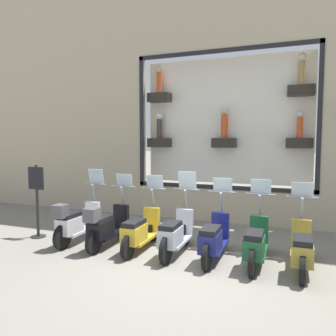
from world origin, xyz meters
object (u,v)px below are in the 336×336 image
Objects in this scene: scooter_olive_0 at (302,249)px; scooter_white_6 at (76,222)px; scooter_navy_2 at (214,239)px; scooter_yellow_4 at (140,231)px; scooter_silver_3 at (175,234)px; scooter_black_5 at (106,226)px; shop_sign_post at (37,198)px; scooter_green_1 at (256,244)px.

scooter_white_6 is at bearing 90.58° from scooter_olive_0.
scooter_navy_2 is 3.26m from scooter_white_6.
scooter_navy_2 is 1.63m from scooter_yellow_4.
scooter_silver_3 is (0.01, 0.81, 0.01)m from scooter_navy_2.
scooter_yellow_4 is (0.00, 3.25, 0.00)m from scooter_olive_0.
scooter_white_6 is (-0.05, 3.25, 0.05)m from scooter_navy_2.
scooter_silver_3 reaches higher than scooter_black_5.
scooter_white_6 reaches higher than scooter_black_5.
scooter_navy_2 is at bearing 89.90° from scooter_olive_0.
scooter_silver_3 is 3.65m from shop_sign_post.
scooter_white_6 is (-0.05, 1.63, 0.06)m from scooter_yellow_4.
scooter_green_1 reaches higher than scooter_black_5.
scooter_olive_0 is 1.00× the size of scooter_black_5.
scooter_olive_0 is 1.63m from scooter_navy_2.
scooter_yellow_4 is (-0.00, 2.44, -0.01)m from scooter_green_1.
shop_sign_post is at bearing 90.03° from scooter_olive_0.
scooter_green_1 is at bearing -89.27° from scooter_white_6.
scooter_navy_2 is at bearing 89.97° from scooter_green_1.
scooter_green_1 reaches higher than scooter_navy_2.
scooter_yellow_4 is 2.85m from shop_sign_post.
scooter_black_5 is (-0.06, 0.81, 0.05)m from scooter_yellow_4.
scooter_green_1 reaches higher than scooter_yellow_4.
scooter_olive_0 is 3.25m from scooter_yellow_4.
scooter_yellow_4 is at bearing 90.53° from scooter_silver_3.
scooter_navy_2 is at bearing -89.93° from scooter_yellow_4.
scooter_olive_0 is 1.00× the size of scooter_yellow_4.
shop_sign_post reaches higher than scooter_white_6.
scooter_silver_3 reaches higher than scooter_navy_2.
scooter_black_5 is (-0.06, 2.44, 0.04)m from scooter_navy_2.
shop_sign_post reaches higher than scooter_green_1.
scooter_silver_3 is at bearing -87.71° from scooter_black_5.
scooter_green_1 is 1.63m from scooter_silver_3.
scooter_olive_0 is at bearing -89.97° from shop_sign_post.
scooter_white_6 is 1.01× the size of shop_sign_post.
scooter_yellow_4 is (-0.01, 0.81, -0.02)m from scooter_silver_3.
scooter_black_5 is at bearing 91.40° from scooter_navy_2.
shop_sign_post reaches higher than scooter_olive_0.
scooter_navy_2 is 1.00× the size of scooter_yellow_4.
scooter_silver_3 is 2.44m from scooter_white_6.
scooter_yellow_4 is 1.00× the size of scooter_black_5.
scooter_black_5 is at bearing 92.29° from scooter_silver_3.
scooter_silver_3 reaches higher than scooter_yellow_4.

